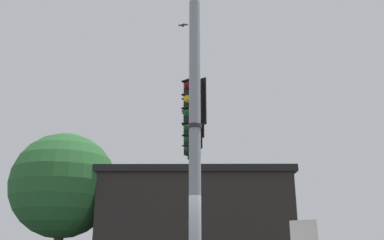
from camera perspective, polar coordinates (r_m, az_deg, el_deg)
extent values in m
cylinder|color=gray|center=(8.18, 0.39, -4.29)|extent=(0.23, 0.23, 6.72)
cylinder|color=gray|center=(11.64, 0.03, 4.31)|extent=(3.81, 4.45, 0.19)
cylinder|color=black|center=(10.49, 0.15, 5.78)|extent=(0.08, 0.08, 0.18)
cube|color=black|center=(10.26, 0.15, 2.63)|extent=(0.36, 0.30, 1.05)
sphere|color=#590F0F|center=(10.26, -0.52, 4.74)|extent=(0.22, 0.22, 0.22)
cube|color=black|center=(10.28, -0.59, 5.29)|extent=(0.24, 0.20, 0.03)
sphere|color=yellow|center=(10.13, -0.53, 2.92)|extent=(0.22, 0.22, 0.22)
cube|color=black|center=(10.15, -0.60, 3.47)|extent=(0.24, 0.20, 0.03)
sphere|color=#0F4C19|center=(10.01, -0.53, 1.04)|extent=(0.22, 0.22, 0.22)
cube|color=black|center=(10.03, -0.60, 1.61)|extent=(0.24, 0.20, 0.03)
cube|color=black|center=(10.39, 0.74, 2.37)|extent=(0.54, 0.03, 1.22)
cylinder|color=black|center=(11.61, 0.03, 3.39)|extent=(0.08, 0.08, 0.18)
cube|color=black|center=(11.40, 0.03, 0.51)|extent=(0.36, 0.30, 1.05)
sphere|color=#590F0F|center=(11.38, -0.57, 2.41)|extent=(0.22, 0.22, 0.22)
cube|color=black|center=(11.40, -0.64, 2.90)|extent=(0.24, 0.20, 0.03)
sphere|color=yellow|center=(11.27, -0.58, 0.74)|extent=(0.22, 0.22, 0.22)
cube|color=black|center=(11.28, -0.64, 1.24)|extent=(0.24, 0.20, 0.03)
sphere|color=#0F4C19|center=(11.16, -0.58, -0.96)|extent=(0.22, 0.22, 0.22)
cube|color=black|center=(11.17, -0.65, -0.45)|extent=(0.24, 0.20, 0.03)
cube|color=black|center=(11.53, 0.56, 0.30)|extent=(0.54, 0.03, 1.22)
cylinder|color=black|center=(12.75, -0.07, 1.42)|extent=(0.08, 0.08, 0.18)
cube|color=black|center=(12.56, -0.07, -1.23)|extent=(0.36, 0.30, 1.05)
sphere|color=#590F0F|center=(12.52, -0.62, 0.50)|extent=(0.22, 0.22, 0.22)
cube|color=black|center=(12.54, -0.67, 0.95)|extent=(0.24, 0.20, 0.03)
sphere|color=yellow|center=(12.42, -0.62, -1.03)|extent=(0.22, 0.22, 0.22)
cube|color=black|center=(12.43, -0.68, -0.58)|extent=(0.24, 0.20, 0.03)
sphere|color=#0F4C19|center=(12.32, -0.63, -2.59)|extent=(0.22, 0.22, 0.22)
cube|color=black|center=(12.33, -0.68, -2.13)|extent=(0.24, 0.20, 0.03)
cube|color=black|center=(12.68, 0.42, -1.40)|extent=(0.54, 0.03, 1.22)
cylinder|color=black|center=(13.89, -0.15, -0.22)|extent=(0.08, 0.08, 0.18)
cube|color=black|center=(13.72, -0.15, -2.67)|extent=(0.36, 0.30, 1.05)
sphere|color=#590F0F|center=(13.67, -0.65, -1.09)|extent=(0.22, 0.22, 0.22)
cube|color=black|center=(13.69, -0.70, -0.68)|extent=(0.24, 0.20, 0.03)
sphere|color=yellow|center=(13.58, -0.66, -2.51)|extent=(0.22, 0.22, 0.22)
cube|color=black|center=(13.59, -0.71, -2.09)|extent=(0.24, 0.20, 0.03)
sphere|color=#0F4C19|center=(13.49, -0.66, -3.94)|extent=(0.22, 0.22, 0.22)
cube|color=black|center=(13.50, -0.71, -3.52)|extent=(0.24, 0.20, 0.03)
cube|color=black|center=(13.85, 0.30, -2.81)|extent=(0.54, 0.03, 1.22)
cube|color=#147238|center=(9.01, 0.27, -2.24)|extent=(0.79, 0.92, 0.22)
cube|color=white|center=(9.00, 0.23, -2.22)|extent=(0.77, 0.91, 0.04)
cylinder|color=#262626|center=(8.31, 0.38, -0.89)|extent=(0.27, 0.27, 0.08)
ellipsoid|color=#4C4742|center=(14.82, -1.21, 12.78)|extent=(0.24, 0.20, 0.08)
cube|color=#4C4742|center=(14.82, -1.29, 12.83)|extent=(0.22, 0.28, 0.11)
cube|color=#4C4742|center=(14.83, -1.13, 12.80)|extent=(0.22, 0.28, 0.09)
cube|color=#282321|center=(20.11, 0.48, -15.19)|extent=(9.96, 9.58, 4.74)
cube|color=black|center=(23.26, 0.48, -14.96)|extent=(6.39, 5.41, 0.30)
cube|color=black|center=(20.38, 0.46, -8.10)|extent=(10.36, 9.96, 0.30)
sphere|color=#28602D|center=(19.83, -17.08, -8.44)|extent=(4.66, 4.66, 4.66)
cube|color=silver|center=(9.23, 15.05, -15.37)|extent=(0.60, 0.04, 0.76)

